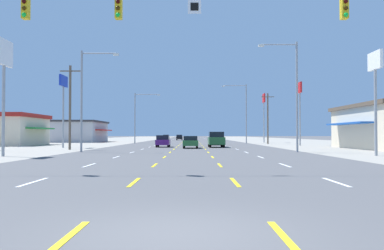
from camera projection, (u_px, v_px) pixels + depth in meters
ground_plane at (190, 143)px, 72.66m from camera, size 572.00×572.00×0.00m
lot_apron_left at (56, 143)px, 72.63m from camera, size 28.00×440.00×0.01m
lot_apron_right at (324, 143)px, 72.70m from camera, size 28.00×440.00×0.01m
lane_markings at (191, 140)px, 111.15m from camera, size 10.64×227.60×0.01m
signal_span_wire at (181, 58)px, 17.76m from camera, size 26.11×0.53×8.92m
sedan_center_turn_nearest at (190, 142)px, 47.35m from camera, size 1.80×4.50×1.46m
suv_inner_right_near at (216, 139)px, 50.59m from camera, size 1.98×4.90×1.98m
hatchback_inner_left_mid at (162, 141)px, 51.33m from camera, size 1.72×3.90×1.54m
sedan_inner_right_midfar at (214, 140)px, 61.14m from camera, size 1.80×4.50×1.46m
hatchback_inner_left_far at (179, 137)px, 111.45m from camera, size 1.72×3.90×1.54m
hatchback_far_left_farther at (166, 137)px, 112.50m from camera, size 1.72×3.90×1.54m
storefront_left_row_2 at (79, 131)px, 84.94m from camera, size 10.85×14.94×4.53m
pole_sign_left_row_0 at (3, 65)px, 29.78m from camera, size 0.24×2.49×8.85m
pole_sign_left_row_1 at (63, 92)px, 49.20m from camera, size 0.24×2.65×9.01m
pole_sign_right_row_0 at (375, 77)px, 30.67m from camera, size 0.24×2.13×8.10m
pole_sign_right_row_1 at (299, 100)px, 57.97m from camera, size 0.24×1.60×9.32m
pole_sign_right_row_2 at (263, 106)px, 80.08m from camera, size 0.24×2.07×9.89m
streetlight_left_row_0 at (85, 94)px, 37.14m from camera, size 3.60×0.26×9.56m
streetlight_right_row_0 at (293, 89)px, 37.18m from camera, size 3.72×0.26×10.39m
streetlight_left_row_1 at (137, 114)px, 71.86m from camera, size 4.67×0.26×9.19m
streetlight_right_row_1 at (243, 109)px, 71.91m from camera, size 4.55×0.26×10.81m
utility_pole_left_row_0 at (69, 106)px, 42.54m from camera, size 2.20×0.26×9.10m
utility_pole_right_row_1 at (267, 118)px, 68.02m from camera, size 2.20×0.26×8.73m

